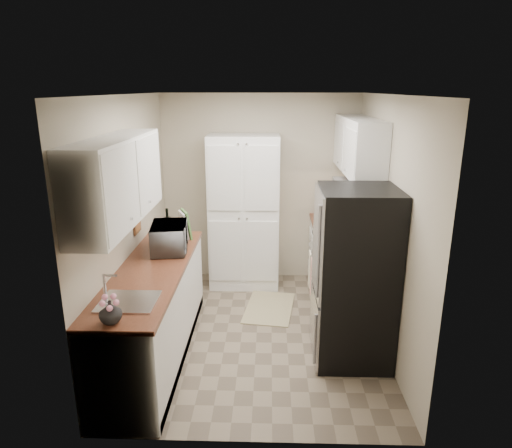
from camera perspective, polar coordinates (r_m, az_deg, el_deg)
name	(u,v)px	position (r m, az deg, el deg)	size (l,w,h in m)	color
ground	(257,333)	(5.11, 0.09, -13.42)	(3.20, 3.20, 0.00)	#7A6B56
room_shell	(255,187)	(4.51, -0.14, 4.71)	(2.64, 3.24, 2.52)	beige
pantry_cabinet	(244,212)	(5.95, -1.48, 1.46)	(0.90, 0.55, 2.00)	white
base_cabinet_left	(154,314)	(4.65, -12.58, -10.89)	(0.60, 2.30, 0.88)	white
countertop_left	(151,270)	(4.46, -12.95, -5.64)	(0.63, 2.33, 0.04)	brown
base_cabinet_right	(335,257)	(6.06, 9.84, -4.08)	(0.60, 0.80, 0.88)	white
countertop_right	(337,223)	(5.91, 10.06, 0.10)	(0.63, 0.83, 0.04)	brown
electric_range	(343,279)	(5.31, 10.86, -6.75)	(0.71, 0.78, 1.13)	#B7B7BC
refrigerator	(355,277)	(4.43, 12.25, -6.44)	(0.70, 0.72, 1.70)	#B7B7BC
microwave	(169,238)	(4.82, -10.76, -1.69)	(0.52, 0.36, 0.29)	#A6A7AB
wine_bottle	(168,226)	(5.13, -10.98, -0.30)	(0.09, 0.09, 0.34)	black
flower_vase	(110,312)	(3.52, -17.76, -10.43)	(0.17, 0.17, 0.17)	white
cutting_board	(187,224)	(5.23, -8.67, 0.01)	(0.02, 0.26, 0.32)	#5B9745
toaster_oven	(337,212)	(5.87, 10.12, 1.43)	(0.34, 0.43, 0.25)	silver
fruit_basket	(337,199)	(5.79, 10.06, 3.13)	(0.30, 0.30, 0.13)	#FF7500
kitchen_mat	(269,308)	(5.61, 1.68, -10.42)	(0.54, 0.87, 0.01)	tan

